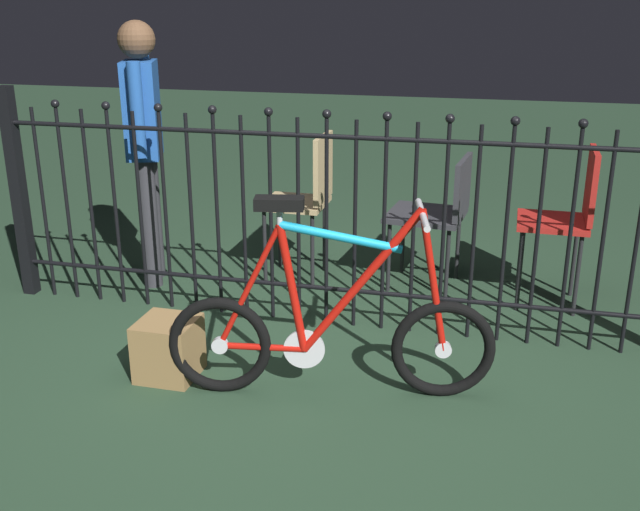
{
  "coord_description": "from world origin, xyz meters",
  "views": [
    {
      "loc": [
        0.86,
        -2.84,
        1.66
      ],
      "look_at": [
        0.11,
        0.21,
        0.55
      ],
      "focal_mm": 41.64,
      "sensor_mm": 36.0,
      "label": 1
    }
  ],
  "objects": [
    {
      "name": "chair_charcoal",
      "position": [
        0.54,
        1.35,
        0.49
      ],
      "size": [
        0.47,
        0.47,
        0.79
      ],
      "color": "black",
      "rests_on": "ground"
    },
    {
      "name": "bicycle",
      "position": [
        0.21,
        -0.04,
        0.3
      ],
      "size": [
        1.39,
        0.44,
        0.89
      ],
      "color": "black",
      "rests_on": "ground"
    },
    {
      "name": "ground_plane",
      "position": [
        0.0,
        0.0,
        0.0
      ],
      "size": [
        20.0,
        20.0,
        0.0
      ],
      "primitive_type": "plane",
      "color": "#253E2A"
    },
    {
      "name": "person_visitor",
      "position": [
        -1.14,
        1.04,
        0.9
      ],
      "size": [
        0.27,
        0.45,
        1.53
      ],
      "color": "#2D2D33",
      "rests_on": "ground"
    },
    {
      "name": "chair_red",
      "position": [
        1.24,
        1.24,
        0.55
      ],
      "size": [
        0.39,
        0.38,
        0.89
      ],
      "color": "black",
      "rests_on": "ground"
    },
    {
      "name": "iron_fence",
      "position": [
        -0.05,
        0.68,
        0.6
      ],
      "size": [
        3.58,
        0.07,
        1.2
      ],
      "color": "black",
      "rests_on": "ground"
    },
    {
      "name": "chair_tan",
      "position": [
        -0.24,
        1.31,
        0.54
      ],
      "size": [
        0.38,
        0.37,
        0.89
      ],
      "color": "black",
      "rests_on": "ground"
    },
    {
      "name": "display_crate",
      "position": [
        -0.54,
        -0.06,
        0.14
      ],
      "size": [
        0.26,
        0.26,
        0.27
      ],
      "primitive_type": "cube",
      "rotation": [
        0.0,
        0.0,
        -0.01
      ],
      "color": "olive",
      "rests_on": "ground"
    }
  ]
}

